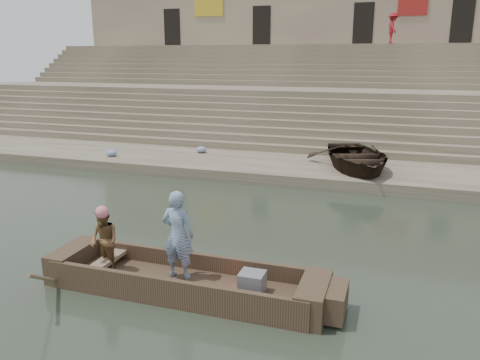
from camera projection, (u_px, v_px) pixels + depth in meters
The scene contains 14 objects.
ground at pixel (82, 232), 12.41m from camera, with size 120.00×120.00×0.00m, color #2B3527.
lower_landing at pixel (201, 162), 19.70m from camera, with size 32.00×4.00×0.40m, color gray.
mid_landing at pixel (253, 113), 26.28m from camera, with size 32.00×3.00×2.80m, color gray.
upper_landing at pixel (283, 84), 32.40m from camera, with size 32.00×3.00×5.20m, color gray.
ghat_steps at pixel (262, 103), 27.73m from camera, with size 32.00×11.00×5.20m.
building_wall at pixel (296, 41), 35.30m from camera, with size 32.00×5.07×11.20m.
main_rowboat at pixel (184, 287), 9.26m from camera, with size 5.00×1.30×0.22m, color brown.
rowboat_trim at pixel (193, 279), 9.14m from camera, with size 6.04×2.63×1.99m.
standing_man at pixel (178, 235), 9.19m from camera, with size 0.65×0.43×1.79m, color navy.
rowing_man at pixel (104, 240), 9.53m from camera, with size 0.64×0.50×1.32m, color #236B2D.
television at pixel (251, 283), 8.75m from camera, with size 0.46×0.42×0.40m.
beached_rowboat at pixel (356, 157), 17.52m from camera, with size 3.19×4.47×0.93m, color #2D2116.
pedestrian at pixel (393, 28), 28.84m from camera, with size 1.20×0.69×1.86m, color maroon.
cloth_bundles at pixel (157, 151), 20.23m from camera, with size 3.73×2.34×0.26m.
Camera 1 is at (7.62, -9.75, 4.49)m, focal length 35.34 mm.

